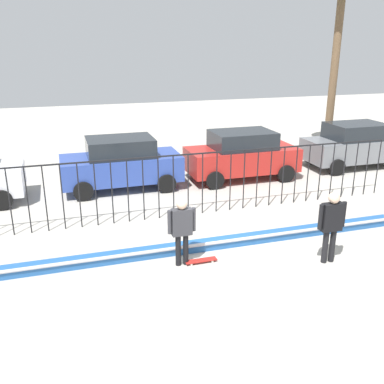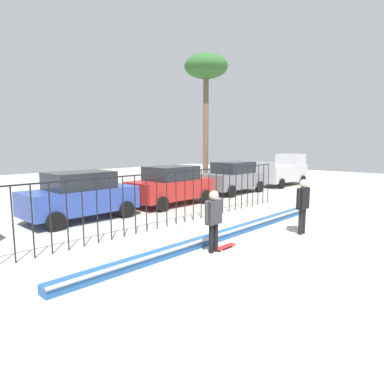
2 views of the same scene
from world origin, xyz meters
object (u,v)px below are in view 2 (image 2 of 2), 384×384
at_px(skateboarder, 214,216).
at_px(parked_car_gray, 233,177).
at_px(parked_car_red, 171,185).
at_px(pickup_truck, 282,171).
at_px(camera_operator, 303,201).
at_px(palm_tree_tall, 206,71).
at_px(skateboard, 225,247).
at_px(parked_car_blue, 80,196).

height_order(skateboarder, parked_car_gray, parked_car_gray).
bearing_deg(parked_car_red, pickup_truck, 1.36).
bearing_deg(camera_operator, palm_tree_tall, -93.07).
xyz_separation_m(skateboarder, parked_car_red, (4.21, 6.16, -0.05)).
xyz_separation_m(skateboard, parked_car_red, (3.74, 6.21, 0.91)).
height_order(parked_car_gray, pickup_truck, pickup_truck).
bearing_deg(camera_operator, parked_car_red, -65.69).
bearing_deg(skateboarder, palm_tree_tall, 34.55).
distance_m(skateboard, parked_car_blue, 6.50).
bearing_deg(parked_car_red, camera_operator, -94.48).
height_order(skateboarder, parked_car_blue, parked_car_blue).
bearing_deg(skateboard, parked_car_blue, 86.37).
bearing_deg(camera_operator, parked_car_blue, -30.96).
bearing_deg(camera_operator, skateboard, 14.02).
bearing_deg(parked_car_blue, skateboarder, -85.44).
relative_size(skateboarder, skateboard, 2.14).
distance_m(camera_operator, pickup_truck, 13.75).
xyz_separation_m(camera_operator, parked_car_gray, (6.08, 7.26, -0.12)).
xyz_separation_m(parked_car_blue, pickup_truck, (15.77, -0.18, 0.06)).
height_order(parked_car_blue, pickup_truck, pickup_truck).
bearing_deg(skateboard, camera_operator, -28.57).
distance_m(skateboarder, parked_car_gray, 11.46).
xyz_separation_m(skateboarder, skateboard, (0.47, -0.05, -0.97)).
height_order(camera_operator, parked_car_red, parked_car_red).
height_order(skateboarder, pickup_truck, pickup_truck).
bearing_deg(skateboarder, parked_car_gray, 26.22).
relative_size(skateboard, pickup_truck, 0.17).
xyz_separation_m(skateboard, pickup_truck, (14.80, 6.19, 0.98)).
bearing_deg(camera_operator, skateboarder, 15.35).
xyz_separation_m(camera_operator, parked_car_blue, (-3.98, 7.24, -0.12)).
height_order(skateboard, parked_car_red, parked_car_red).
xyz_separation_m(parked_car_blue, parked_car_red, (4.72, -0.16, 0.00)).
height_order(parked_car_red, parked_car_gray, same).
xyz_separation_m(skateboarder, pickup_truck, (15.27, 6.14, 0.01)).
bearing_deg(pickup_truck, camera_operator, -152.28).
height_order(skateboarder, palm_tree_tall, palm_tree_tall).
bearing_deg(parked_car_blue, parked_car_red, -1.93).
bearing_deg(parked_car_blue, camera_operator, -61.22).
relative_size(skateboarder, camera_operator, 0.94).
distance_m(camera_operator, parked_car_red, 7.12).
bearing_deg(parked_car_gray, camera_operator, -127.79).
distance_m(skateboarder, palm_tree_tall, 14.89).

